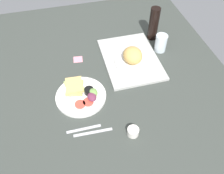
% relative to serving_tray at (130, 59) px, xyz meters
% --- Properties ---
extents(ground_plane, '(1.90, 1.50, 0.03)m').
position_rel_serving_tray_xyz_m(ground_plane, '(0.20, -0.21, -0.02)').
color(ground_plane, '#383D38').
extents(serving_tray, '(0.45, 0.33, 0.02)m').
position_rel_serving_tray_xyz_m(serving_tray, '(0.00, 0.00, 0.00)').
color(serving_tray, '#B2B2AD').
rests_on(serving_tray, ground_plane).
extents(bread_plate_near, '(0.22, 0.22, 0.10)m').
position_rel_serving_tray_xyz_m(bread_plate_near, '(0.04, -0.00, 0.05)').
color(bread_plate_near, white).
rests_on(bread_plate_near, serving_tray).
extents(plate_with_salad, '(0.27, 0.27, 0.05)m').
position_rel_serving_tray_xyz_m(plate_with_salad, '(0.21, -0.35, 0.01)').
color(plate_with_salad, white).
rests_on(plate_with_salad, ground_plane).
extents(drinking_glass, '(0.07, 0.07, 0.11)m').
position_rel_serving_tray_xyz_m(drinking_glass, '(-0.04, 0.21, 0.05)').
color(drinking_glass, silver).
rests_on(drinking_glass, ground_plane).
extents(soda_bottle, '(0.06, 0.06, 0.22)m').
position_rel_serving_tray_xyz_m(soda_bottle, '(-0.18, 0.21, 0.10)').
color(soda_bottle, black).
rests_on(soda_bottle, ground_plane).
extents(espresso_cup, '(0.06, 0.06, 0.04)m').
position_rel_serving_tray_xyz_m(espresso_cup, '(0.50, -0.15, 0.01)').
color(espresso_cup, silver).
rests_on(espresso_cup, ground_plane).
extents(fork, '(0.02, 0.17, 0.01)m').
position_rel_serving_tray_xyz_m(fork, '(0.42, -0.37, -0.01)').
color(fork, '#B7B7BC').
rests_on(fork, ground_plane).
extents(knife, '(0.02, 0.19, 0.01)m').
position_rel_serving_tray_xyz_m(knife, '(0.45, -0.33, -0.01)').
color(knife, '#B7B7BC').
rests_on(knife, ground_plane).
extents(sticky_note, '(0.06, 0.06, 0.00)m').
position_rel_serving_tray_xyz_m(sticky_note, '(-0.09, -0.32, -0.01)').
color(sticky_note, pink).
rests_on(sticky_note, ground_plane).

